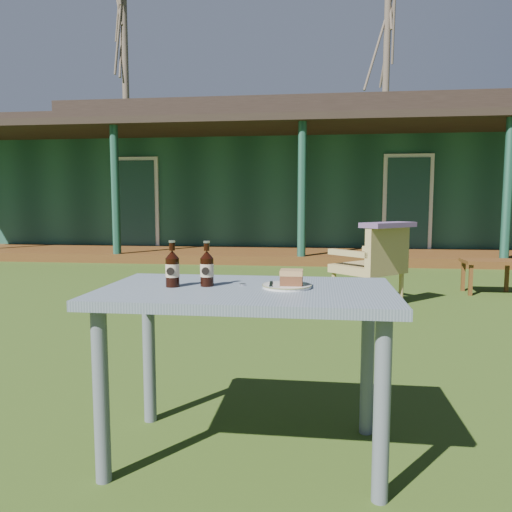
# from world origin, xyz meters

# --- Properties ---
(ground) EXTENTS (80.00, 80.00, 0.00)m
(ground) POSITION_xyz_m (0.00, 0.00, 0.00)
(ground) COLOR #334916
(pavilion) EXTENTS (15.80, 8.30, 3.45)m
(pavilion) POSITION_xyz_m (-0.00, 9.39, 1.61)
(pavilion) COLOR #1A4333
(pavilion) RESTS_ON ground
(tree_left) EXTENTS (0.28, 0.28, 10.50)m
(tree_left) POSITION_xyz_m (-8.00, 17.50, 5.25)
(tree_left) COLOR brown
(tree_left) RESTS_ON ground
(tree_mid) EXTENTS (0.28, 0.28, 9.50)m
(tree_mid) POSITION_xyz_m (3.00, 18.50, 4.75)
(tree_mid) COLOR brown
(tree_mid) RESTS_ON ground
(cafe_table) EXTENTS (1.20, 0.70, 0.72)m
(cafe_table) POSITION_xyz_m (0.00, -1.60, 0.62)
(cafe_table) COLOR slate
(cafe_table) RESTS_ON ground
(plate) EXTENTS (0.20, 0.20, 0.01)m
(plate) POSITION_xyz_m (0.16, -1.58, 0.73)
(plate) COLOR silver
(plate) RESTS_ON cafe_table
(cake_slice) EXTENTS (0.09, 0.09, 0.06)m
(cake_slice) POSITION_xyz_m (0.18, -1.58, 0.77)
(cake_slice) COLOR brown
(cake_slice) RESTS_ON plate
(fork) EXTENTS (0.02, 0.14, 0.00)m
(fork) POSITION_xyz_m (0.10, -1.59, 0.74)
(fork) COLOR silver
(fork) RESTS_ON plate
(cola_bottle_near) EXTENTS (0.06, 0.06, 0.19)m
(cola_bottle_near) POSITION_xyz_m (-0.17, -1.58, 0.80)
(cola_bottle_near) COLOR black
(cola_bottle_near) RESTS_ON cafe_table
(cola_bottle_far) EXTENTS (0.06, 0.06, 0.19)m
(cola_bottle_far) POSITION_xyz_m (-0.31, -1.61, 0.80)
(cola_bottle_far) COLOR black
(cola_bottle_far) RESTS_ON cafe_table
(bottle_cap) EXTENTS (0.03, 0.03, 0.01)m
(bottle_cap) POSITION_xyz_m (-0.03, -1.54, 0.72)
(bottle_cap) COLOR silver
(bottle_cap) RESTS_ON cafe_table
(armchair_left) EXTENTS (0.83, 0.83, 0.82)m
(armchair_left) POSITION_xyz_m (0.86, 1.62, 0.46)
(armchair_left) COLOR #9E874F
(armchair_left) RESTS_ON ground
(floral_throw) EXTENTS (0.61, 0.61, 0.05)m
(floral_throw) POSITION_xyz_m (0.98, 1.50, 0.85)
(floral_throw) COLOR #5E446B
(floral_throw) RESTS_ON armchair_left
(side_table) EXTENTS (0.60, 0.40, 0.40)m
(side_table) POSITION_xyz_m (2.28, 2.47, 0.34)
(side_table) COLOR #553214
(side_table) RESTS_ON ground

